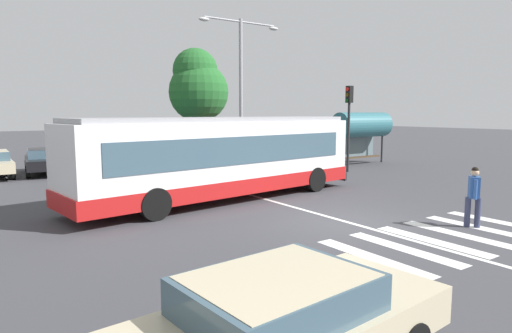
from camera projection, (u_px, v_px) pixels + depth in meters
name	position (u px, v px, depth m)	size (l,w,h in m)	color
ground_plane	(350.00, 223.00, 12.71)	(160.00, 160.00, 0.00)	#3D3D42
city_transit_bus	(223.00, 157.00, 16.03)	(11.92, 4.03, 3.06)	black
pedestrian_crossing_street	(474.00, 193.00, 12.18)	(0.48, 0.45, 1.72)	#333856
foreground_sedan	(282.00, 322.00, 5.12)	(4.63, 2.19, 1.35)	black
parked_car_black	(45.00, 160.00, 22.94)	(2.26, 4.66, 1.35)	black
parked_car_white	(96.00, 156.00, 24.80)	(2.09, 4.60, 1.35)	black
parked_car_teal	(142.00, 153.00, 26.51)	(2.22, 4.65, 1.35)	black
parked_car_blue	(187.00, 152.00, 27.47)	(2.13, 4.62, 1.35)	black
parked_car_red	(221.00, 149.00, 29.66)	(2.08, 4.60, 1.35)	black
traffic_light_far_corner	(349.00, 115.00, 23.46)	(0.33, 0.32, 4.66)	#28282B
bus_stop_shelter	(362.00, 126.00, 27.25)	(4.03, 1.54, 3.25)	#28282B
twin_arm_street_lamp	(241.00, 77.00, 23.60)	(5.00, 0.32, 8.22)	#939399
background_tree_right	(198.00, 86.00, 31.12)	(4.28, 4.28, 7.81)	brown
crosswalk_painted_stripes	(432.00, 241.00, 10.97)	(7.18, 3.13, 0.01)	silver
lane_center_line	(306.00, 211.00, 14.38)	(0.16, 24.00, 0.01)	silver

